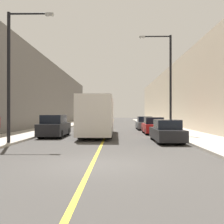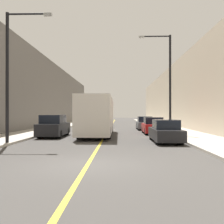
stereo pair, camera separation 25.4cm
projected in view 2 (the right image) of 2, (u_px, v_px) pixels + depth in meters
name	position (u px, v px, depth m)	size (l,w,h in m)	color
ground_plane	(88.00, 165.00, 9.96)	(200.00, 200.00, 0.00)	#3F3D3A
sidewalk_left	(64.00, 125.00, 40.14)	(3.57, 72.00, 0.14)	#B2AA9E
sidewalk_right	(159.00, 125.00, 39.75)	(3.57, 72.00, 0.14)	#B2AA9E
building_row_left	(40.00, 94.00, 40.26)	(4.00, 72.00, 9.86)	#66605B
building_row_right	(184.00, 96.00, 39.67)	(4.00, 72.00, 9.11)	beige
road_center_line	(111.00, 126.00, 39.94)	(0.16, 72.00, 0.01)	gold
bus	(97.00, 115.00, 22.89)	(2.55, 10.43, 3.30)	silver
parked_suv_left	(54.00, 127.00, 21.57)	(1.86, 4.69, 1.81)	black
car_right_near	(165.00, 132.00, 17.69)	(1.75, 4.72, 1.51)	black
car_right_mid	(153.00, 126.00, 24.72)	(1.83, 4.29, 1.57)	maroon
car_right_far	(145.00, 124.00, 30.81)	(1.79, 4.29, 1.56)	#51565B
street_lamp_left	(11.00, 68.00, 16.19)	(2.88, 0.24, 8.05)	black
street_lamp_right	(167.00, 78.00, 23.18)	(2.88, 0.24, 8.74)	black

